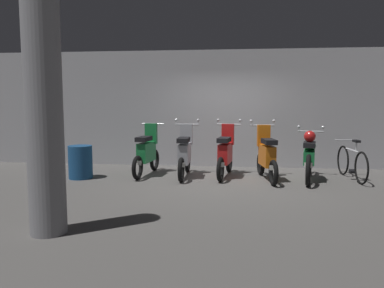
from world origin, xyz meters
TOP-DOWN VIEW (x-y plane):
  - ground_plane at (0.00, 0.00)m, footprint 80.00×80.00m
  - back_wall at (0.00, 2.03)m, footprint 16.00×0.30m
  - motorbike_slot_0 at (-1.81, 0.53)m, footprint 0.56×1.68m
  - motorbike_slot_1 at (-0.91, 0.40)m, footprint 0.59×1.68m
  - motorbike_slot_2 at (0.01, 0.52)m, footprint 0.59×1.68m
  - motorbike_slot_3 at (0.90, 0.26)m, footprint 0.58×1.67m
  - motorbike_slot_4 at (1.81, 0.34)m, footprint 0.63×1.93m
  - bicycle at (2.75, 0.52)m, footprint 0.50×1.73m
  - support_pillar at (-2.13, -3.55)m, footprint 0.46×0.46m
  - trash_bin at (-3.17, -0.06)m, footprint 0.52×0.52m

SIDE VIEW (x-z plane):
  - ground_plane at x=0.00m, z-range 0.00..0.00m
  - bicycle at x=2.75m, z-range -0.08..0.80m
  - trash_bin at x=-3.17m, z-range 0.00..0.73m
  - motorbike_slot_0 at x=-1.81m, z-range -0.06..1.11m
  - motorbike_slot_1 at x=-0.91m, z-range -0.12..1.17m
  - motorbike_slot_2 at x=0.01m, z-range -0.12..1.17m
  - motorbike_slot_3 at x=0.90m, z-range -0.12..1.17m
  - motorbike_slot_4 at x=1.81m, z-range -0.05..1.10m
  - back_wall at x=0.00m, z-range 0.00..3.01m
  - support_pillar at x=-2.13m, z-range 0.00..3.01m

